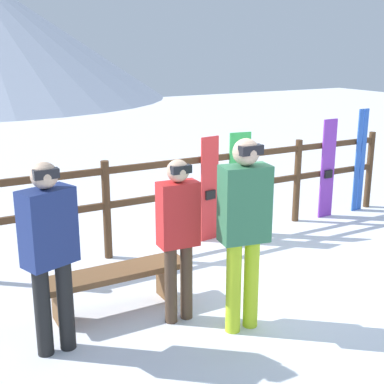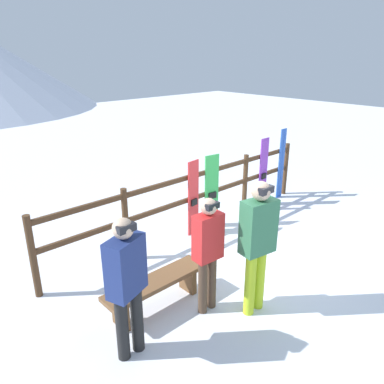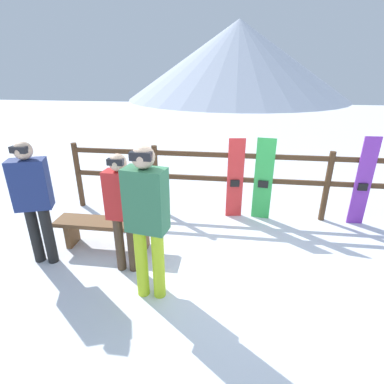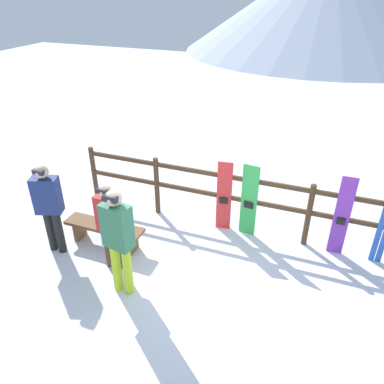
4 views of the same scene
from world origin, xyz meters
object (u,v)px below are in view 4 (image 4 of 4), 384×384
Objects in this scene: person_red at (109,221)px; snowboard_purple at (342,217)px; person_plaid_green at (118,236)px; bench at (104,230)px; person_navy at (49,204)px; snowboard_green at (249,201)px; snowboard_red at (224,197)px.

snowboard_purple is (3.45, 1.75, -0.18)m from person_red.
person_plaid_green is 3.73m from snowboard_purple.
bench is at bearing 134.90° from person_plaid_green.
person_navy is at bearing -147.57° from bench.
snowboard_purple is at bearing 0.00° from snowboard_green.
bench is at bearing -151.37° from snowboard_green.
snowboard_green is (2.32, 1.27, 0.39)m from bench.
person_plaid_green is at bearing -144.17° from snowboard_purple.
person_plaid_green is 1.14× the size of person_red.
person_plaid_green is 1.26× the size of snowboard_green.
snowboard_red is at bearing -180.00° from snowboard_green.
snowboard_red is at bearing -180.00° from snowboard_purple.
snowboard_red is 0.94× the size of snowboard_purple.
person_plaid_green is at bearing -45.10° from bench.
bench is 2.27m from snowboard_red.
person_plaid_green is at bearing -113.37° from snowboard_red.
person_plaid_green is at bearing -15.75° from person_navy.
person_navy is 3.49m from snowboard_green.
snowboard_green is at bearing -180.00° from snowboard_purple.
person_plaid_green is 1.07× the size of person_navy.
person_plaid_green reaches higher than snowboard_purple.
person_red reaches higher than snowboard_green.
bench is 0.90m from person_red.
person_red reaches higher than bench.
person_red is (0.47, -0.48, 0.61)m from bench.
person_navy is 1.17× the size of snowboard_green.
person_red is at bearing -153.14° from snowboard_purple.
bench is 0.94× the size of person_red.
bench is 4.14m from snowboard_purple.
snowboard_green is at bearing 0.00° from snowboard_red.
person_navy reaches higher than snowboard_red.
bench is at bearing -162.08° from snowboard_purple.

